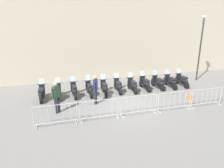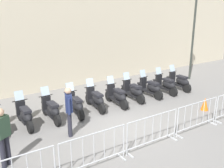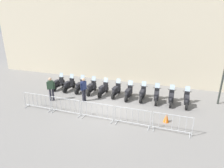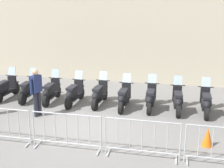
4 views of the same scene
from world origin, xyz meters
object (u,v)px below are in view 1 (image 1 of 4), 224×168
(motorcycle_4, at_px, (104,88))
(officer_mid_plaza, at_px, (56,96))
(motorcycle_8, at_px, (158,83))
(street_lamp, at_px, (201,42))
(barrier_segment_0, at_px, (56,116))
(traffic_cone, at_px, (190,96))
(motorcycle_2, at_px, (74,90))
(motorcycle_3, at_px, (90,89))
(motorcycle_7, at_px, (145,84))
(barrier_segment_2, at_px, (139,106))
(motorcycle_5, at_px, (118,86))
(motorcycle_6, at_px, (133,85))
(motorcycle_0, at_px, (42,93))
(motorcycle_9, at_px, (171,82))
(barrier_segment_4, at_px, (207,98))
(motorcycle_1, at_px, (58,92))
(barrier_segment_3, at_px, (175,101))
(barrier_segment_1, at_px, (100,110))
(motorcycle_10, at_px, (182,80))
(officer_near_row_end, at_px, (95,88))

(motorcycle_4, relative_size, officer_mid_plaza, 1.00)
(motorcycle_8, bearing_deg, street_lamp, 26.05)
(barrier_segment_0, height_order, traffic_cone, barrier_segment_0)
(motorcycle_2, relative_size, motorcycle_3, 1.00)
(motorcycle_2, distance_m, officer_mid_plaza, 2.46)
(motorcycle_7, relative_size, barrier_segment_2, 0.87)
(motorcycle_5, bearing_deg, motorcycle_6, 2.58)
(motorcycle_2, distance_m, traffic_cone, 7.31)
(motorcycle_6, bearing_deg, motorcycle_0, -169.92)
(motorcycle_2, xyz_separation_m, officer_mid_plaza, (-0.70, -2.30, 0.53))
(motorcycle_9, relative_size, barrier_segment_2, 0.87)
(motorcycle_9, bearing_deg, officer_mid_plaza, -154.74)
(motorcycle_4, bearing_deg, barrier_segment_4, -23.23)
(motorcycle_8, bearing_deg, traffic_cone, -60.34)
(motorcycle_8, relative_size, motorcycle_9, 0.99)
(barrier_segment_0, bearing_deg, motorcycle_5, 51.36)
(motorcycle_4, height_order, motorcycle_8, same)
(motorcycle_4, height_order, motorcycle_6, same)
(motorcycle_8, bearing_deg, motorcycle_2, -169.43)
(motorcycle_5, xyz_separation_m, motorcycle_7, (1.97, 0.36, 0.00))
(motorcycle_7, bearing_deg, barrier_segment_2, -108.38)
(barrier_segment_2, bearing_deg, motorcycle_1, 149.35)
(barrier_segment_4, distance_m, street_lamp, 6.07)
(motorcycle_2, bearing_deg, motorcycle_0, -168.46)
(motorcycle_0, relative_size, traffic_cone, 3.13)
(motorcycle_2, relative_size, street_lamp, 0.34)
(motorcycle_4, xyz_separation_m, motorcycle_9, (4.90, 0.95, 0.00))
(barrier_segment_3, relative_size, street_lamp, 0.39)
(barrier_segment_0, height_order, barrier_segment_1, same)
(motorcycle_4, xyz_separation_m, traffic_cone, (5.24, -1.53, -0.18))
(motorcycle_10, relative_size, officer_mid_plaza, 0.99)
(motorcycle_6, bearing_deg, motorcycle_1, -169.97)
(motorcycle_7, bearing_deg, motorcycle_2, -168.88)
(motorcycle_5, bearing_deg, barrier_segment_3, -49.00)
(motorcycle_6, xyz_separation_m, street_lamp, (5.77, 2.32, 2.66))
(motorcycle_5, bearing_deg, traffic_cone, -22.97)
(motorcycle_0, bearing_deg, motorcycle_3, 10.97)
(motorcycle_0, height_order, motorcycle_6, same)
(motorcycle_3, relative_size, traffic_cone, 3.11)
(barrier_segment_2, distance_m, barrier_segment_3, 2.10)
(motorcycle_10, distance_m, officer_near_row_end, 7.04)
(barrier_segment_0, relative_size, traffic_cone, 3.60)
(motorcycle_3, relative_size, street_lamp, 0.34)
(motorcycle_2, height_order, officer_near_row_end, officer_near_row_end)
(motorcycle_3, relative_size, motorcycle_7, 1.00)
(barrier_segment_2, bearing_deg, motorcycle_8, 60.43)
(street_lamp, distance_m, officer_near_row_end, 9.58)
(motorcycle_4, bearing_deg, street_lamp, 18.87)
(barrier_segment_1, bearing_deg, motorcycle_10, 37.27)
(traffic_cone, bearing_deg, motorcycle_4, 163.73)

